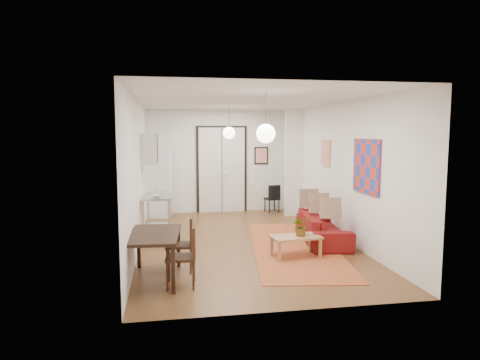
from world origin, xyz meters
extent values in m
plane|color=brown|center=(0.00, 0.00, 0.00)|extent=(7.00, 7.00, 0.00)
cube|color=silver|center=(0.00, 0.00, 2.90)|extent=(4.20, 7.00, 0.02)
cube|color=silver|center=(0.00, 3.50, 1.45)|extent=(4.20, 0.02, 2.90)
cube|color=silver|center=(0.00, -3.50, 1.45)|extent=(4.20, 0.02, 2.90)
cube|color=silver|center=(-2.10, 0.00, 1.45)|extent=(0.02, 7.00, 2.90)
cube|color=silver|center=(2.10, 0.00, 1.45)|extent=(0.02, 7.00, 2.90)
cube|color=silver|center=(0.00, 3.46, 1.20)|extent=(1.44, 0.06, 2.50)
cube|color=silver|center=(1.85, 2.55, 1.45)|extent=(0.50, 0.10, 2.90)
cube|color=silver|center=(-1.92, 1.50, 1.90)|extent=(0.35, 1.00, 0.70)
cube|color=red|center=(2.08, -1.25, 1.65)|extent=(0.05, 1.00, 1.00)
cube|color=white|center=(2.08, 0.80, 1.80)|extent=(0.05, 0.50, 0.60)
cube|color=red|center=(1.15, 3.47, 1.60)|extent=(0.40, 0.03, 0.50)
cube|color=#8F5F3B|center=(-2.07, 2.00, 1.95)|extent=(0.03, 0.44, 0.54)
sphere|color=white|center=(0.00, 2.00, 2.25)|extent=(0.30, 0.30, 0.30)
cylinder|color=black|center=(0.00, 2.00, 2.65)|extent=(0.01, 0.01, 0.50)
sphere|color=white|center=(0.00, -2.00, 2.25)|extent=(0.30, 0.30, 0.30)
cylinder|color=black|center=(0.00, -2.00, 2.65)|extent=(0.01, 0.01, 0.50)
cube|color=#BA642E|center=(0.92, -0.58, 0.01)|extent=(2.21, 4.48, 0.01)
imported|color=maroon|center=(1.64, -0.24, 0.29)|extent=(2.11, 1.06, 0.59)
cube|color=tan|center=(0.76, -1.22, 0.37)|extent=(0.93, 0.59, 0.04)
cube|color=tan|center=(0.36, -1.42, 0.18)|extent=(0.05, 0.05, 0.35)
cube|color=tan|center=(1.15, -1.42, 0.18)|extent=(0.05, 0.05, 0.35)
cube|color=tan|center=(0.36, -1.03, 0.18)|extent=(0.05, 0.05, 0.35)
cube|color=tan|center=(1.15, -1.03, 0.18)|extent=(0.05, 0.05, 0.35)
imported|color=#326F32|center=(0.86, -1.22, 0.58)|extent=(0.34, 0.38, 0.38)
cube|color=#A9ACAE|center=(-1.75, 0.81, 0.89)|extent=(0.65, 1.22, 0.04)
cube|color=#A9ACAE|center=(-1.75, 0.81, 0.18)|extent=(0.61, 1.17, 0.03)
cylinder|color=#A9ACAE|center=(-2.01, 0.26, 0.45)|extent=(0.04, 0.04, 0.89)
cylinder|color=#A9ACAE|center=(-1.49, 0.26, 0.45)|extent=(0.04, 0.04, 0.89)
cylinder|color=#A9ACAE|center=(-2.01, 1.37, 0.45)|extent=(0.04, 0.04, 0.89)
cylinder|color=#A9ACAE|center=(-1.49, 1.37, 0.45)|extent=(0.04, 0.04, 0.89)
imported|color=beige|center=(-1.75, 0.51, 0.94)|extent=(0.22, 0.22, 0.05)
imported|color=teal|center=(-1.75, 1.06, 1.01)|extent=(0.09, 0.09, 0.19)
cube|color=white|center=(-1.75, 3.05, 0.89)|extent=(0.71, 0.71, 1.78)
cube|color=black|center=(-1.75, -2.01, 0.71)|extent=(0.87, 1.38, 0.05)
cube|color=black|center=(-2.08, -2.63, 0.34)|extent=(0.06, 0.06, 0.68)
cube|color=black|center=(-1.42, -2.63, 0.34)|extent=(0.06, 0.06, 0.68)
cube|color=black|center=(-2.08, -1.40, 0.34)|extent=(0.06, 0.06, 0.68)
cube|color=black|center=(-1.42, -1.40, 0.34)|extent=(0.06, 0.06, 0.68)
cube|color=#3D2013|center=(-1.36, -1.66, 0.43)|extent=(0.47, 0.45, 0.04)
cube|color=#3D2013|center=(-1.36, -1.47, 0.68)|extent=(0.08, 0.42, 0.45)
cylinder|color=#3D2013|center=(-1.54, -1.85, 0.22)|extent=(0.03, 0.03, 0.43)
cylinder|color=#3D2013|center=(-1.18, -1.85, 0.22)|extent=(0.03, 0.03, 0.43)
cylinder|color=#3D2013|center=(-1.54, -1.48, 0.22)|extent=(0.03, 0.03, 0.43)
cylinder|color=#3D2013|center=(-1.18, -1.48, 0.22)|extent=(0.03, 0.03, 0.43)
cube|color=#3D2013|center=(-1.36, -2.36, 0.43)|extent=(0.47, 0.45, 0.04)
cube|color=#3D2013|center=(-1.36, -2.17, 0.68)|extent=(0.08, 0.42, 0.45)
cylinder|color=#3D2013|center=(-1.54, -2.55, 0.22)|extent=(0.03, 0.03, 0.43)
cylinder|color=#3D2013|center=(-1.18, -2.55, 0.22)|extent=(0.03, 0.03, 0.43)
cylinder|color=#3D2013|center=(-1.54, -2.18, 0.22)|extent=(0.03, 0.03, 0.43)
cylinder|color=#3D2013|center=(-1.18, -2.18, 0.22)|extent=(0.03, 0.03, 0.43)
cube|color=black|center=(1.40, 3.15, 0.39)|extent=(0.42, 0.42, 0.04)
cube|color=black|center=(1.40, 3.31, 0.60)|extent=(0.36, 0.11, 0.39)
cylinder|color=black|center=(1.25, 3.00, 0.19)|extent=(0.03, 0.03, 0.39)
cylinder|color=black|center=(1.55, 3.00, 0.19)|extent=(0.03, 0.03, 0.39)
cylinder|color=black|center=(1.25, 3.30, 0.19)|extent=(0.03, 0.03, 0.39)
cylinder|color=black|center=(1.55, 3.30, 0.19)|extent=(0.03, 0.03, 0.39)
camera|label=1|loc=(-1.53, -8.55, 2.27)|focal=32.00mm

